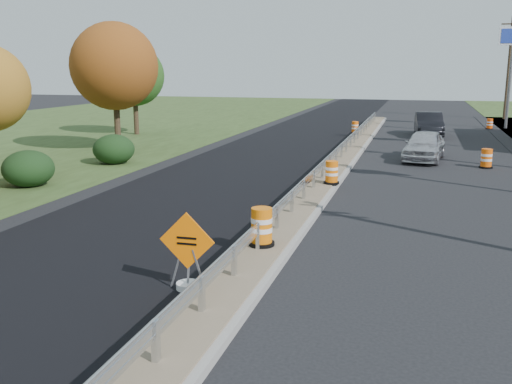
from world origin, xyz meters
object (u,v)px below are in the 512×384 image
(car_silver, at_px, (424,145))
(barrel_shoulder_far, at_px, (490,124))
(barrel_shoulder_near, at_px, (486,159))
(caution_sign, at_px, (188,270))
(barrel_median_mid, at_px, (332,173))
(barrel_median_near, at_px, (262,228))
(barrel_median_far, at_px, (355,128))
(car_dark_mid, at_px, (429,124))

(car_silver, bearing_deg, barrel_shoulder_far, 81.19)
(barrel_shoulder_near, distance_m, barrel_shoulder_far, 19.30)
(caution_sign, bearing_deg, barrel_median_mid, 81.69)
(barrel_median_near, bearing_deg, barrel_shoulder_far, 75.21)
(barrel_median_near, bearing_deg, barrel_median_far, 91.19)
(car_silver, bearing_deg, car_dark_mid, 95.63)
(barrel_median_near, bearing_deg, caution_sign, -107.74)
(car_silver, bearing_deg, barrel_median_near, -96.19)
(barrel_median_mid, xyz_separation_m, barrel_shoulder_far, (8.65, 26.20, -0.27))
(barrel_median_far, distance_m, barrel_shoulder_far, 12.55)
(barrel_median_mid, bearing_deg, barrel_median_near, -93.60)
(barrel_median_near, relative_size, car_silver, 0.22)
(barrel_shoulder_far, relative_size, car_silver, 0.18)
(barrel_median_near, bearing_deg, barrel_shoulder_near, 65.70)
(barrel_median_near, distance_m, car_silver, 17.76)
(barrel_median_far, bearing_deg, barrel_shoulder_near, -55.98)
(barrel_median_far, xyz_separation_m, car_silver, (4.69, -9.65, 0.16))
(barrel_median_far, height_order, car_silver, car_silver)
(barrel_median_near, relative_size, car_dark_mid, 0.20)
(barrel_shoulder_far, xyz_separation_m, car_dark_mid, (-4.73, -6.17, 0.44))
(caution_sign, xyz_separation_m, barrel_shoulder_near, (7.97, 18.47, 0.00))
(barrel_shoulder_near, bearing_deg, car_dark_mid, 101.30)
(caution_sign, height_order, barrel_median_far, caution_sign)
(caution_sign, distance_m, barrel_median_mid, 11.55)
(barrel_median_mid, height_order, car_dark_mid, car_dark_mid)
(barrel_median_near, xyz_separation_m, car_dark_mid, (4.46, 28.65, 0.13))
(barrel_median_near, xyz_separation_m, car_silver, (4.13, 17.27, 0.08))
(barrel_median_far, xyz_separation_m, barrel_shoulder_near, (7.62, -11.28, -0.18))
(barrel_median_near, height_order, barrel_median_mid, barrel_median_near)
(caution_sign, bearing_deg, car_silver, 74.83)
(car_silver, bearing_deg, barrel_median_mid, -105.26)
(barrel_median_near, distance_m, car_dark_mid, 29.00)
(barrel_median_far, bearing_deg, barrel_median_mid, -86.56)
(barrel_median_far, xyz_separation_m, car_dark_mid, (5.02, 1.73, 0.21))
(caution_sign, relative_size, barrel_shoulder_far, 2.12)
(barrel_median_near, relative_size, barrel_median_far, 1.20)
(barrel_shoulder_near, bearing_deg, barrel_median_mid, -132.87)
(barrel_median_near, xyz_separation_m, barrel_median_far, (-0.56, 26.92, -0.08))
(barrel_median_near, height_order, barrel_shoulder_far, barrel_median_near)
(barrel_median_near, distance_m, barrel_shoulder_far, 36.01)
(barrel_median_far, bearing_deg, caution_sign, -90.67)
(barrel_median_mid, height_order, barrel_shoulder_far, barrel_median_mid)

